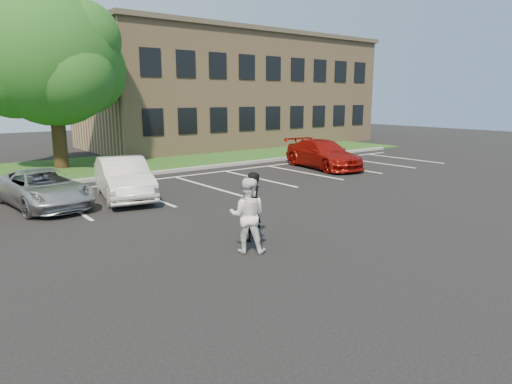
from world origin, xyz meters
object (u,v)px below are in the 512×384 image
car_red_compact (323,154)px  tree (54,62)px  car_white_sedan (124,178)px  man_white_shirt (248,215)px  office_building (232,90)px  man_black_suit (252,207)px  car_silver_minivan (44,188)px

car_red_compact → tree: bearing=152.6°
tree → car_white_sedan: (-0.24, -8.75, -4.61)m
tree → man_white_shirt: 16.89m
office_building → tree: bearing=-159.6°
office_building → car_red_compact: office_building is taller
car_white_sedan → car_red_compact: (11.02, 0.58, -0.02)m
man_black_suit → office_building: bearing=-143.4°
office_building → tree: 15.57m
car_silver_minivan → car_white_sedan: bearing=-13.5°
tree → car_red_compact: (10.78, -8.17, -4.62)m
tree → man_black_suit: tree is taller
office_building → man_black_suit: (-14.18, -21.04, -3.26)m
car_white_sedan → car_red_compact: car_white_sedan is taller
man_black_suit → car_red_compact: 12.81m
office_building → car_white_sedan: office_building is taller
office_building → tree: tree is taller
man_white_shirt → car_white_sedan: 7.55m
man_white_shirt → car_red_compact: bearing=-100.8°
man_black_suit → man_white_shirt: size_ratio=0.99×
office_building → car_silver_minivan: 22.51m
man_black_suit → man_white_shirt: bearing=27.3°
office_building → man_black_suit: bearing=-124.0°
car_white_sedan → car_silver_minivan: bearing=-175.3°
car_red_compact → man_white_shirt: bearing=-133.8°
man_white_shirt → tree: bearing=-48.1°
man_black_suit → tree: bearing=-108.0°
man_white_shirt → car_white_sedan: man_white_shirt is taller
car_silver_minivan → man_white_shirt: bearing=-77.2°
tree → man_white_shirt: tree is taller
office_building → man_white_shirt: bearing=-124.3°
man_white_shirt → man_black_suit: bearing=-90.5°
office_building → car_red_compact: bearing=-105.5°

